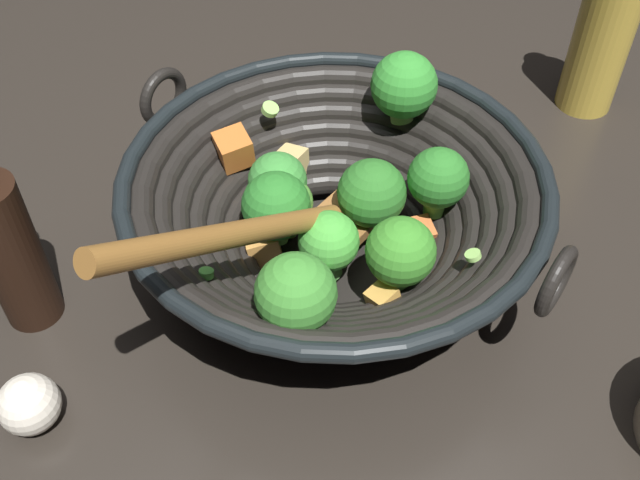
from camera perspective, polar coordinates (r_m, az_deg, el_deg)
ground_plane at (r=0.65m, az=1.06°, el=-1.54°), size 4.00×4.00×0.00m
wok at (r=0.60m, az=1.17°, el=2.67°), size 0.35×0.38×0.20m
soy_sauce_bottle at (r=0.60m, az=-22.88°, el=-0.61°), size 0.05×0.05×0.19m
cooking_oil_bottle at (r=0.82m, az=20.92°, el=14.31°), size 0.06×0.06×0.19m
garlic_bulb at (r=0.57m, az=-21.52°, el=-11.70°), size 0.04×0.04×0.04m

